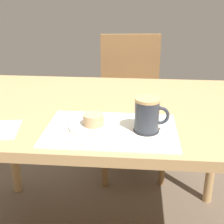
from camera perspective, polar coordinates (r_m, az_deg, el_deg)
name	(u,v)px	position (r m, az deg, el deg)	size (l,w,h in m)	color
dining_table	(102,122)	(1.30, -1.85, -1.78)	(1.24, 0.82, 0.71)	tan
wooden_chair	(131,98)	(2.02, 3.52, 2.50)	(0.47, 0.47, 0.87)	brown
placemat	(111,130)	(1.05, -0.19, -3.25)	(0.44, 0.30, 0.00)	silver
pastry_plate	(93,126)	(1.06, -3.55, -2.65)	(0.17, 0.17, 0.01)	silver
pastry	(93,120)	(1.05, -3.58, -1.40)	(0.07, 0.07, 0.04)	tan
coffee_coaster	(146,130)	(1.04, 6.26, -3.36)	(0.08, 0.08, 0.01)	#232328
coffee_mug	(148,114)	(1.02, 6.53, -0.42)	(0.11, 0.08, 0.11)	#2D333D
teaspoon	(77,143)	(0.96, -6.34, -5.64)	(0.01, 0.01, 0.13)	silver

